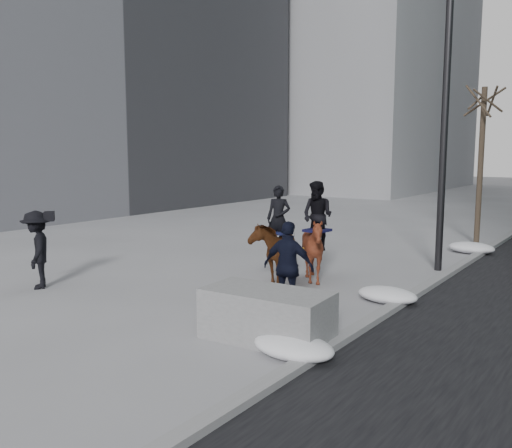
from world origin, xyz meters
The scene contains 11 objects.
ground centered at (0.00, 0.00, 0.00)m, with size 120.00×120.00×0.00m, color gray.
curb centered at (3.00, 10.00, 0.06)m, with size 0.25×90.00×0.12m, color gray.
building_left centered at (-19.00, 10.00, 10.00)m, with size 12.00×26.00×20.00m, color #595960.
planter centered at (1.94, -1.21, 0.42)m, with size 2.08×1.04×0.83m, color gray.
tree_near centered at (2.40, 10.45, 2.84)m, with size 1.20×1.20×5.68m, color #362920, non-canonical shape.
mounted_left centered at (-0.14, 2.17, 0.85)m, with size 1.30×1.92×2.27m.
mounted_right centered at (0.63, 2.68, 0.95)m, with size 1.38×1.52×2.38m.
feeder centered at (1.38, 0.34, 0.88)m, with size 1.08×0.92×1.75m.
camera_crew centered at (-4.16, -1.42, 0.89)m, with size 1.30×1.21×1.75m.
lamppost centered at (2.60, 5.57, 4.99)m, with size 0.25×1.63×9.09m.
snow_piles centered at (2.70, 3.15, 0.17)m, with size 1.34×11.07×0.34m.
Camera 1 is at (6.78, -8.26, 3.08)m, focal length 38.00 mm.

